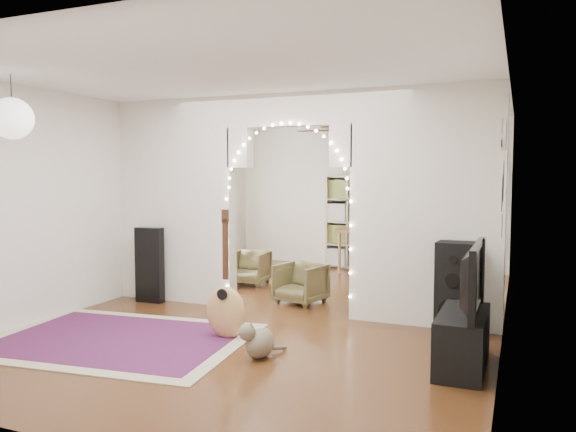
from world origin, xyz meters
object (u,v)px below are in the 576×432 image
at_px(floor_speaker, 455,288).
at_px(media_console, 462,340).
at_px(dining_chair_right, 301,283).
at_px(acoustic_guitar, 226,291).
at_px(bookcase, 372,222).
at_px(dining_chair_left, 249,268).
at_px(dining_table, 372,233).

distance_m(floor_speaker, media_console, 1.12).
bearing_deg(dining_chair_right, acoustic_guitar, -80.69).
xyz_separation_m(bookcase, dining_chair_left, (-1.41, -2.14, -0.59)).
height_order(media_console, dining_table, dining_table).
xyz_separation_m(dining_table, dining_chair_left, (-1.48, -1.88, -0.42)).
xyz_separation_m(dining_table, dining_chair_right, (-0.27, -2.78, -0.42)).
height_order(media_console, dining_chair_right, dining_chair_right).
distance_m(floor_speaker, bookcase, 4.20).
bearing_deg(acoustic_guitar, bookcase, 87.92).
relative_size(media_console, dining_table, 0.77).
xyz_separation_m(acoustic_guitar, floor_speaker, (2.19, 1.08, -0.00)).
bearing_deg(dining_chair_right, bookcase, 99.97).
distance_m(bookcase, dining_chair_left, 2.63).
height_order(floor_speaker, bookcase, bookcase).
relative_size(floor_speaker, dining_chair_right, 1.70).
bearing_deg(media_console, bookcase, 113.19).
distance_m(media_console, bookcase, 5.27).
relative_size(bookcase, dining_table, 1.31).
bearing_deg(bookcase, dining_chair_right, -85.50).
xyz_separation_m(acoustic_guitar, dining_chair_right, (0.14, 1.80, -0.23)).
relative_size(floor_speaker, media_console, 1.00).
xyz_separation_m(floor_speaker, media_console, (0.18, -1.08, -0.25)).
bearing_deg(dining_chair_left, media_console, -42.44).
bearing_deg(floor_speaker, acoustic_guitar, -149.58).
relative_size(media_console, dining_chair_right, 1.71).
xyz_separation_m(floor_speaker, dining_chair_left, (-3.26, 1.62, -0.24)).
bearing_deg(bookcase, dining_table, -67.25).
xyz_separation_m(acoustic_guitar, bookcase, (0.34, 4.83, 0.35)).
bearing_deg(bookcase, floor_speaker, -55.43).
xyz_separation_m(acoustic_guitar, media_console, (2.37, 0.00, -0.25)).
height_order(acoustic_guitar, bookcase, bookcase).
bearing_deg(media_console, acoustic_guitar, -179.54).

